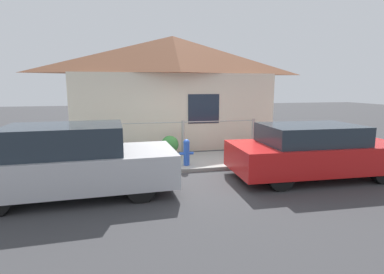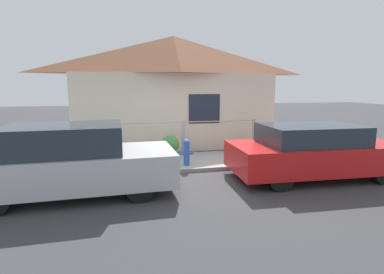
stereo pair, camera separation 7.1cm
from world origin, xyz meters
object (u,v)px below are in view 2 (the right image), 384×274
(car_left, at_px, (72,161))
(potted_plant_near_hydrant, at_px, (170,145))
(potted_plant_by_fence, at_px, (115,153))
(car_right, at_px, (314,151))
(fire_hydrant, at_px, (187,152))

(car_left, relative_size, potted_plant_near_hydrant, 6.31)
(potted_plant_near_hydrant, xyz_separation_m, potted_plant_by_fence, (-1.63, -0.25, -0.10))
(car_right, bearing_deg, fire_hydrant, 155.18)
(car_right, height_order, fire_hydrant, car_right)
(car_left, distance_m, car_right, 5.61)
(car_left, xyz_separation_m, potted_plant_by_fence, (0.78, 2.29, -0.36))
(car_left, height_order, fire_hydrant, car_left)
(fire_hydrant, xyz_separation_m, potted_plant_near_hydrant, (-0.29, 1.08, -0.02))
(car_right, relative_size, potted_plant_near_hydrant, 6.43)
(fire_hydrant, relative_size, potted_plant_by_fence, 1.48)
(car_left, height_order, potted_plant_by_fence, car_left)
(car_right, xyz_separation_m, fire_hydrant, (-2.91, 1.46, -0.19))
(car_right, distance_m, potted_plant_near_hydrant, 4.10)
(fire_hydrant, distance_m, potted_plant_by_fence, 2.09)
(car_left, distance_m, fire_hydrant, 3.08)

